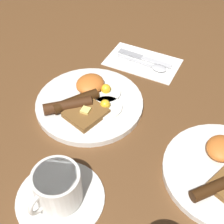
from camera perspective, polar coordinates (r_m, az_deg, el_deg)
ground_plane at (r=0.78m, az=-4.09°, el=1.17°), size 3.00×3.00×0.00m
breakfast_plate_near at (r=0.77m, az=-4.29°, el=1.94°), size 0.26×0.26×0.05m
teacup_near at (r=0.60m, az=-9.84°, el=-13.88°), size 0.17×0.17×0.08m
napkin at (r=0.91m, az=5.61°, el=9.13°), size 0.14×0.21×0.01m
knife at (r=0.92m, az=5.42°, el=9.91°), size 0.02×0.16×0.01m
spoon at (r=0.89m, az=7.52°, el=8.28°), size 0.03×0.16×0.01m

